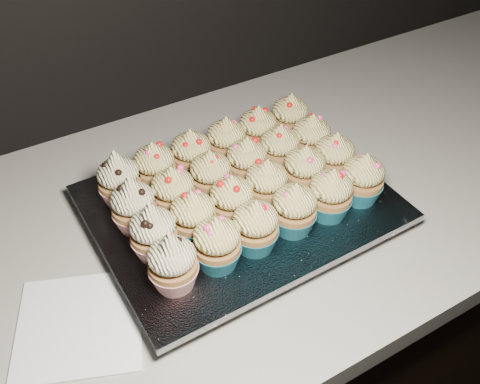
# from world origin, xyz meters

# --- Properties ---
(cabinet) EXTENTS (2.40, 0.60, 0.86)m
(cabinet) POSITION_xyz_m (0.00, 1.70, 0.43)
(cabinet) COLOR black
(cabinet) RESTS_ON ground
(worktop) EXTENTS (2.44, 0.64, 0.04)m
(worktop) POSITION_xyz_m (0.00, 1.70, 0.88)
(worktop) COLOR beige
(worktop) RESTS_ON cabinet
(napkin) EXTENTS (0.20, 0.20, 0.00)m
(napkin) POSITION_xyz_m (-0.22, 1.60, 0.90)
(napkin) COLOR white
(napkin) RESTS_ON worktop
(baking_tray) EXTENTS (0.40, 0.30, 0.02)m
(baking_tray) POSITION_xyz_m (0.05, 1.66, 0.91)
(baking_tray) COLOR black
(baking_tray) RESTS_ON worktop
(foil_lining) EXTENTS (0.43, 0.34, 0.01)m
(foil_lining) POSITION_xyz_m (0.05, 1.66, 0.93)
(foil_lining) COLOR silver
(foil_lining) RESTS_ON baking_tray
(cupcake_0) EXTENTS (0.06, 0.06, 0.10)m
(cupcake_0) POSITION_xyz_m (-0.10, 1.57, 0.97)
(cupcake_0) COLOR #A41816
(cupcake_0) RESTS_ON foil_lining
(cupcake_1) EXTENTS (0.06, 0.06, 0.08)m
(cupcake_1) POSITION_xyz_m (-0.03, 1.57, 0.97)
(cupcake_1) COLOR #196576
(cupcake_1) RESTS_ON foil_lining
(cupcake_2) EXTENTS (0.06, 0.06, 0.08)m
(cupcake_2) POSITION_xyz_m (0.02, 1.57, 0.97)
(cupcake_2) COLOR #196576
(cupcake_2) RESTS_ON foil_lining
(cupcake_3) EXTENTS (0.06, 0.06, 0.08)m
(cupcake_3) POSITION_xyz_m (0.09, 1.58, 0.97)
(cupcake_3) COLOR #196576
(cupcake_3) RESTS_ON foil_lining
(cupcake_4) EXTENTS (0.06, 0.06, 0.08)m
(cupcake_4) POSITION_xyz_m (0.15, 1.57, 0.97)
(cupcake_4) COLOR #196576
(cupcake_4) RESTS_ON foil_lining
(cupcake_5) EXTENTS (0.06, 0.06, 0.08)m
(cupcake_5) POSITION_xyz_m (0.21, 1.58, 0.97)
(cupcake_5) COLOR #196576
(cupcake_5) RESTS_ON foil_lining
(cupcake_6) EXTENTS (0.06, 0.06, 0.10)m
(cupcake_6) POSITION_xyz_m (-0.10, 1.63, 0.97)
(cupcake_6) COLOR #A41816
(cupcake_6) RESTS_ON foil_lining
(cupcake_7) EXTENTS (0.06, 0.06, 0.08)m
(cupcake_7) POSITION_xyz_m (-0.04, 1.63, 0.97)
(cupcake_7) COLOR #196576
(cupcake_7) RESTS_ON foil_lining
(cupcake_8) EXTENTS (0.06, 0.06, 0.08)m
(cupcake_8) POSITION_xyz_m (0.02, 1.63, 0.97)
(cupcake_8) COLOR #196576
(cupcake_8) RESTS_ON foil_lining
(cupcake_9) EXTENTS (0.06, 0.06, 0.08)m
(cupcake_9) POSITION_xyz_m (0.08, 1.64, 0.97)
(cupcake_9) COLOR #196576
(cupcake_9) RESTS_ON foil_lining
(cupcake_10) EXTENTS (0.06, 0.06, 0.08)m
(cupcake_10) POSITION_xyz_m (0.15, 1.64, 0.97)
(cupcake_10) COLOR #196576
(cupcake_10) RESTS_ON foil_lining
(cupcake_11) EXTENTS (0.06, 0.06, 0.08)m
(cupcake_11) POSITION_xyz_m (0.20, 1.64, 0.97)
(cupcake_11) COLOR #196576
(cupcake_11) RESTS_ON foil_lining
(cupcake_12) EXTENTS (0.06, 0.06, 0.10)m
(cupcake_12) POSITION_xyz_m (-0.10, 1.69, 0.97)
(cupcake_12) COLOR #A41816
(cupcake_12) RESTS_ON foil_lining
(cupcake_13) EXTENTS (0.06, 0.06, 0.08)m
(cupcake_13) POSITION_xyz_m (-0.04, 1.69, 0.97)
(cupcake_13) COLOR #196576
(cupcake_13) RESTS_ON foil_lining
(cupcake_14) EXTENTS (0.06, 0.06, 0.08)m
(cupcake_14) POSITION_xyz_m (0.02, 1.69, 0.97)
(cupcake_14) COLOR #196576
(cupcake_14) RESTS_ON foil_lining
(cupcake_15) EXTENTS (0.06, 0.06, 0.08)m
(cupcake_15) POSITION_xyz_m (0.08, 1.69, 0.97)
(cupcake_15) COLOR #196576
(cupcake_15) RESTS_ON foil_lining
(cupcake_16) EXTENTS (0.06, 0.06, 0.08)m
(cupcake_16) POSITION_xyz_m (0.14, 1.70, 0.97)
(cupcake_16) COLOR #196576
(cupcake_16) RESTS_ON foil_lining
(cupcake_17) EXTENTS (0.06, 0.06, 0.08)m
(cupcake_17) POSITION_xyz_m (0.20, 1.69, 0.97)
(cupcake_17) COLOR #196576
(cupcake_17) RESTS_ON foil_lining
(cupcake_18) EXTENTS (0.06, 0.06, 0.10)m
(cupcake_18) POSITION_xyz_m (-0.10, 1.75, 0.97)
(cupcake_18) COLOR #A41816
(cupcake_18) RESTS_ON foil_lining
(cupcake_19) EXTENTS (0.06, 0.06, 0.08)m
(cupcake_19) POSITION_xyz_m (-0.04, 1.75, 0.97)
(cupcake_19) COLOR #196576
(cupcake_19) RESTS_ON foil_lining
(cupcake_20) EXTENTS (0.06, 0.06, 0.08)m
(cupcake_20) POSITION_xyz_m (0.02, 1.75, 0.97)
(cupcake_20) COLOR #196576
(cupcake_20) RESTS_ON foil_lining
(cupcake_21) EXTENTS (0.06, 0.06, 0.08)m
(cupcake_21) POSITION_xyz_m (0.08, 1.75, 0.97)
(cupcake_21) COLOR #196576
(cupcake_21) RESTS_ON foil_lining
(cupcake_22) EXTENTS (0.06, 0.06, 0.08)m
(cupcake_22) POSITION_xyz_m (0.14, 1.76, 0.97)
(cupcake_22) COLOR #196576
(cupcake_22) RESTS_ON foil_lining
(cupcake_23) EXTENTS (0.06, 0.06, 0.08)m
(cupcake_23) POSITION_xyz_m (0.20, 1.76, 0.97)
(cupcake_23) COLOR #196576
(cupcake_23) RESTS_ON foil_lining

